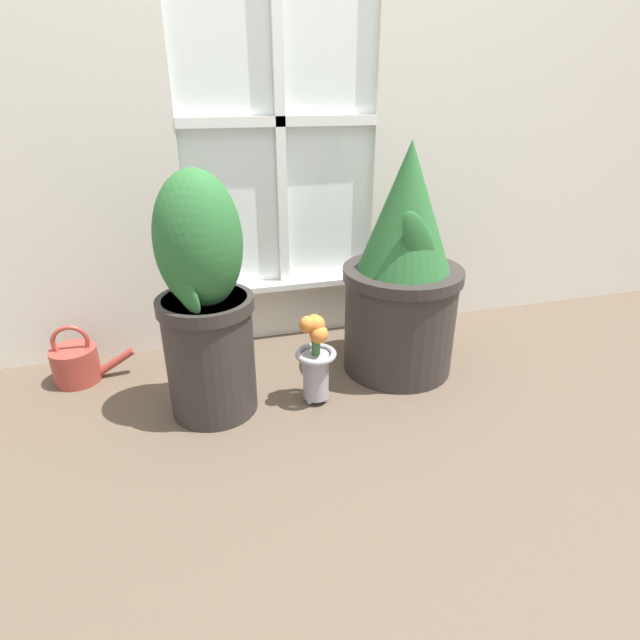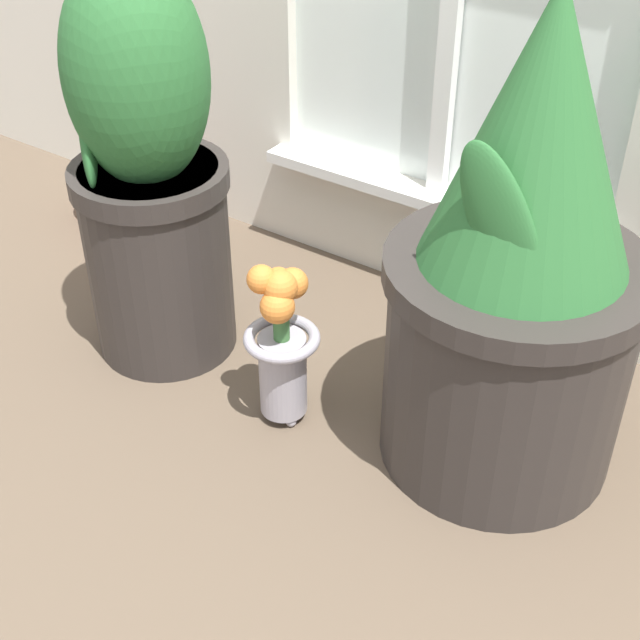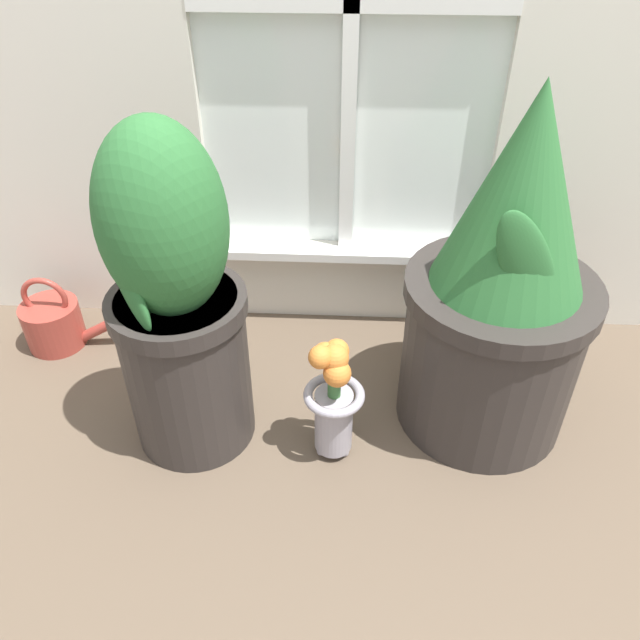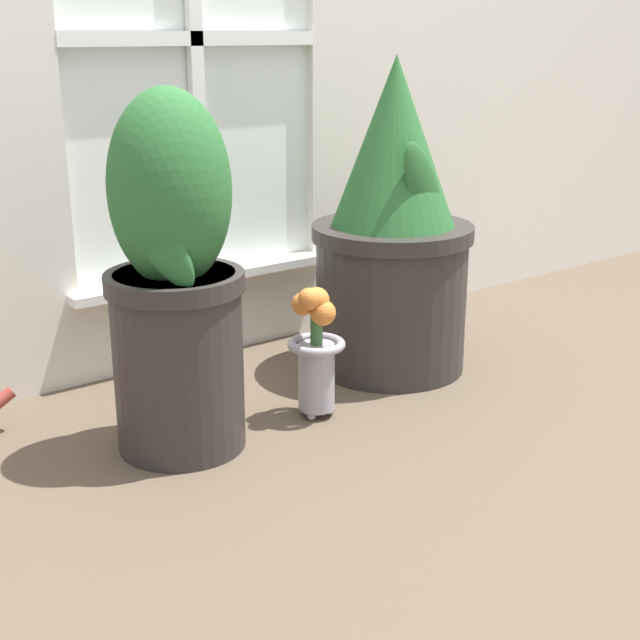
{
  "view_description": "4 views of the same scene",
  "coord_description": "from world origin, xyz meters",
  "views": [
    {
      "loc": [
        -0.37,
        -1.27,
        0.95
      ],
      "look_at": [
        0.02,
        0.16,
        0.26
      ],
      "focal_mm": 28.0,
      "sensor_mm": 36.0,
      "label": 1
    },
    {
      "loc": [
        0.73,
        -0.88,
        1.1
      ],
      "look_at": [
        0.05,
        0.11,
        0.23
      ],
      "focal_mm": 50.0,
      "sensor_mm": 36.0,
      "label": 2
    },
    {
      "loc": [
        0.01,
        -0.88,
        1.12
      ],
      "look_at": [
        -0.05,
        0.18,
        0.3
      ],
      "focal_mm": 35.0,
      "sensor_mm": 36.0,
      "label": 3
    },
    {
      "loc": [
        -1.16,
        -1.45,
        0.85
      ],
      "look_at": [
        0.04,
        0.14,
        0.21
      ],
      "focal_mm": 50.0,
      "sensor_mm": 36.0,
      "label": 4
    }
  ],
  "objects": [
    {
      "name": "flower_vase",
      "position": [
        -0.01,
        0.08,
        0.17
      ],
      "size": [
        0.13,
        0.13,
        0.32
      ],
      "color": "#99939E",
      "rests_on": "ground_plane"
    },
    {
      "name": "potted_plant_right",
      "position": [
        0.34,
        0.22,
        0.36
      ],
      "size": [
        0.42,
        0.42,
        0.81
      ],
      "color": "#2D2826",
      "rests_on": "ground_plane"
    },
    {
      "name": "ground_plane",
      "position": [
        0.0,
        0.0,
        0.0
      ],
      "size": [
        10.0,
        10.0,
        0.0
      ],
      "primitive_type": "plane",
      "color": "brown"
    },
    {
      "name": "potted_plant_left",
      "position": [
        -0.34,
        0.13,
        0.36
      ],
      "size": [
        0.29,
        0.29,
        0.76
      ],
      "color": "#2D2826",
      "rests_on": "ground_plane"
    }
  ]
}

